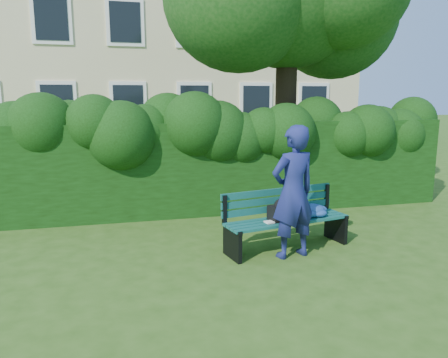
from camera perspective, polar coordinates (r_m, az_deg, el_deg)
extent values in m
plane|color=#2B4E14|center=(6.86, 1.22, -8.74)|extent=(80.00, 80.00, 0.00)
cube|color=#CEC08A|center=(20.65, -9.67, 21.01)|extent=(16.00, 8.00, 12.00)
cube|color=white|center=(16.33, -20.92, 9.08)|extent=(1.30, 0.08, 1.60)
cube|color=black|center=(16.29, -20.94, 9.07)|extent=(1.05, 0.04, 1.35)
cube|color=white|center=(16.23, -12.38, 9.52)|extent=(1.30, 0.08, 1.60)
cube|color=black|center=(16.19, -12.37, 9.52)|extent=(1.05, 0.04, 1.35)
cube|color=white|center=(16.48, -3.89, 9.76)|extent=(1.30, 0.08, 1.60)
cube|color=black|center=(16.44, -3.86, 9.76)|extent=(1.05, 0.04, 1.35)
cube|color=white|center=(17.07, 4.18, 9.79)|extent=(1.30, 0.08, 1.60)
cube|color=black|center=(17.03, 4.23, 9.79)|extent=(1.05, 0.04, 1.35)
cube|color=white|center=(17.96, 11.59, 9.65)|extent=(1.30, 0.08, 1.60)
cube|color=black|center=(17.92, 11.64, 9.65)|extent=(1.05, 0.04, 1.35)
cube|color=white|center=(16.52, -21.61, 18.81)|extent=(1.30, 0.08, 1.60)
cube|color=black|center=(16.48, -21.63, 18.83)|extent=(1.05, 0.04, 1.35)
cube|color=white|center=(16.42, -12.79, 19.33)|extent=(1.30, 0.08, 1.60)
cube|color=black|center=(16.38, -12.79, 19.35)|extent=(1.05, 0.04, 1.35)
cube|color=white|center=(16.67, -4.02, 19.43)|extent=(1.30, 0.08, 1.60)
cube|color=black|center=(16.63, -3.99, 19.45)|extent=(1.05, 0.04, 1.35)
cube|color=white|center=(17.25, 4.32, 19.13)|extent=(1.30, 0.08, 1.60)
cube|color=black|center=(17.21, 4.36, 19.15)|extent=(1.05, 0.04, 1.35)
cube|color=white|center=(18.13, 11.94, 18.53)|extent=(1.30, 0.08, 1.60)
cube|color=black|center=(18.09, 12.00, 18.55)|extent=(1.05, 0.04, 1.35)
cube|color=black|center=(8.72, -2.54, 1.59)|extent=(10.00, 1.00, 1.80)
cylinder|color=black|center=(10.12, 8.08, 10.50)|extent=(0.47, 0.47, 4.52)
sphere|color=#103E0F|center=(11.19, 14.12, 20.09)|extent=(2.95, 2.95, 2.95)
cube|color=#0E4840|center=(6.53, 9.17, -5.75)|extent=(1.94, 0.49, 0.04)
cube|color=#0E4840|center=(6.63, 8.58, -5.49)|extent=(1.94, 0.49, 0.04)
cube|color=#0E4840|center=(6.72, 8.01, -5.24)|extent=(1.94, 0.49, 0.04)
cube|color=#0E4840|center=(6.82, 7.45, -4.99)|extent=(1.94, 0.49, 0.04)
cube|color=#0E4840|center=(6.85, 7.12, -3.79)|extent=(1.93, 0.42, 0.10)
cube|color=#0E4840|center=(6.83, 7.09, -2.71)|extent=(1.93, 0.42, 0.10)
cube|color=#0E4840|center=(6.81, 7.07, -1.63)|extent=(1.93, 0.42, 0.10)
cube|color=black|center=(6.29, 1.09, -8.45)|extent=(0.16, 0.50, 0.44)
cube|color=black|center=(6.39, 0.06, -4.11)|extent=(0.07, 0.07, 0.45)
cube|color=black|center=(6.18, 1.31, -6.66)|extent=(0.14, 0.42, 0.05)
cube|color=black|center=(7.28, 14.38, -6.11)|extent=(0.16, 0.50, 0.44)
cube|color=black|center=(7.36, 13.25, -2.40)|extent=(0.07, 0.07, 0.45)
cube|color=black|center=(7.18, 14.72, -4.53)|extent=(0.14, 0.42, 0.05)
cube|color=white|center=(6.46, 6.17, -5.59)|extent=(0.20, 0.16, 0.02)
cube|color=black|center=(6.59, 7.62, -4.39)|extent=(0.43, 0.32, 0.22)
imported|color=navy|center=(6.26, 9.02, -1.72)|extent=(0.78, 0.60, 1.91)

